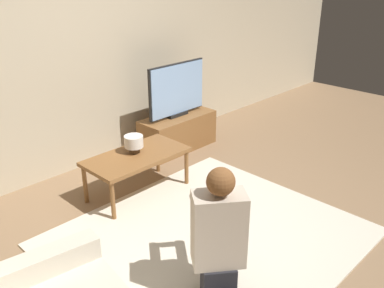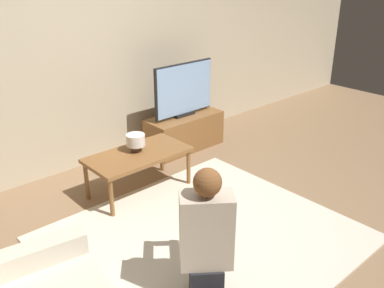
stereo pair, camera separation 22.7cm
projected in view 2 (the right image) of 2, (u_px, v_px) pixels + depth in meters
ground_plane at (204, 239)px, 3.51m from camera, size 10.00×10.00×0.00m
wall_back at (74, 47)px, 4.31m from camera, size 10.00×0.06×2.60m
rug at (204, 238)px, 3.50m from camera, size 2.29×2.05×0.02m
tv_stand at (184, 132)px, 5.12m from camera, size 0.94×0.40×0.41m
tv at (184, 90)px, 4.92m from camera, size 0.83×0.08×0.63m
coffee_table at (138, 157)px, 4.08m from camera, size 0.98×0.51×0.41m
person_kneeling at (207, 239)px, 2.72m from camera, size 0.71×0.81×0.95m
table_lamp at (136, 141)px, 4.07m from camera, size 0.18×0.18×0.17m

